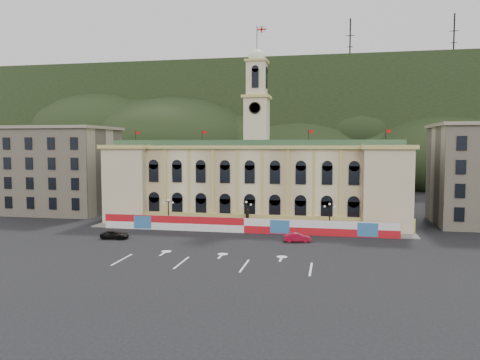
% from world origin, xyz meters
% --- Properties ---
extents(ground, '(260.00, 260.00, 0.00)m').
position_xyz_m(ground, '(0.00, 0.00, 0.00)').
color(ground, black).
rests_on(ground, ground).
extents(lane_markings, '(26.00, 10.00, 0.02)m').
position_xyz_m(lane_markings, '(0.00, -5.00, 0.00)').
color(lane_markings, white).
rests_on(lane_markings, ground).
extents(hill_ridge, '(230.00, 80.00, 64.00)m').
position_xyz_m(hill_ridge, '(0.03, 121.99, 19.48)').
color(hill_ridge, black).
rests_on(hill_ridge, ground).
extents(city_hall, '(56.20, 17.60, 37.10)m').
position_xyz_m(city_hall, '(0.00, 27.63, 7.85)').
color(city_hall, beige).
rests_on(city_hall, ground).
extents(side_building_left, '(21.00, 17.00, 18.60)m').
position_xyz_m(side_building_left, '(-43.00, 30.93, 9.33)').
color(side_building_left, '#C2B295').
rests_on(side_building_left, ground).
extents(hoarding_fence, '(50.00, 0.44, 2.50)m').
position_xyz_m(hoarding_fence, '(0.06, 15.07, 1.25)').
color(hoarding_fence, red).
rests_on(hoarding_fence, ground).
extents(pavement, '(56.00, 5.50, 0.16)m').
position_xyz_m(pavement, '(0.00, 17.75, 0.08)').
color(pavement, slate).
rests_on(pavement, ground).
extents(statue, '(1.40, 1.40, 3.72)m').
position_xyz_m(statue, '(0.00, 18.00, 1.19)').
color(statue, '#595651').
rests_on(statue, ground).
extents(lamp_left, '(1.96, 0.44, 5.15)m').
position_xyz_m(lamp_left, '(-14.00, 17.00, 3.07)').
color(lamp_left, black).
rests_on(lamp_left, ground).
extents(lamp_center, '(1.96, 0.44, 5.15)m').
position_xyz_m(lamp_center, '(0.00, 17.00, 3.07)').
color(lamp_center, black).
rests_on(lamp_center, ground).
extents(lamp_right, '(1.96, 0.44, 5.15)m').
position_xyz_m(lamp_right, '(14.00, 17.00, 3.07)').
color(lamp_right, black).
rests_on(lamp_right, ground).
extents(red_sedan, '(2.86, 4.60, 1.35)m').
position_xyz_m(red_sedan, '(9.25, 9.47, 0.68)').
color(red_sedan, maroon).
rests_on(red_sedan, ground).
extents(black_suv, '(2.57, 4.67, 1.23)m').
position_xyz_m(black_suv, '(-18.97, 6.28, 0.62)').
color(black_suv, black).
rests_on(black_suv, ground).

